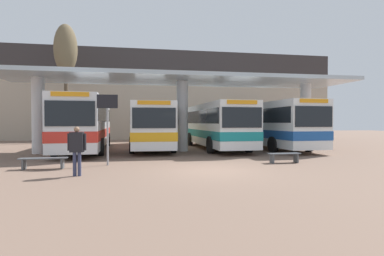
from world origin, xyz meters
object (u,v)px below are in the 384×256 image
(info_sign_platform, at_px, (107,115))
(poplar_tree_behind_left, at_px, (66,51))
(transit_bus_right_bay, at_px, (215,124))
(waiting_bench_mid_platform, at_px, (284,156))
(transit_bus_left_bay, at_px, (86,122))
(transit_bus_far_right_bay, at_px, (264,123))
(parked_car_street, at_px, (253,130))
(pedestrian_waiting, at_px, (77,146))
(transit_bus_center_bay, at_px, (151,124))
(waiting_bench_near_pillar, at_px, (43,161))

(info_sign_platform, bearing_deg, poplar_tree_behind_left, 108.56)
(transit_bus_right_bay, bearing_deg, waiting_bench_mid_platform, 97.60)
(transit_bus_left_bay, bearing_deg, poplar_tree_behind_left, -71.77)
(transit_bus_far_right_bay, height_order, info_sign_platform, transit_bus_far_right_bay)
(parked_car_street, bearing_deg, pedestrian_waiting, -130.16)
(transit_bus_far_right_bay, height_order, parked_car_street, transit_bus_far_right_bay)
(pedestrian_waiting, bearing_deg, transit_bus_far_right_bay, 44.95)
(transit_bus_left_bay, xyz_separation_m, parked_car_street, (15.71, 9.40, -0.87))
(waiting_bench_mid_platform, xyz_separation_m, poplar_tree_behind_left, (-13.46, 16.63, 8.22))
(info_sign_platform, xyz_separation_m, poplar_tree_behind_left, (-5.36, 15.95, 6.33))
(poplar_tree_behind_left, bearing_deg, transit_bus_far_right_bay, -26.88)
(transit_bus_right_bay, bearing_deg, transit_bus_center_bay, -15.03)
(poplar_tree_behind_left, height_order, parked_car_street, poplar_tree_behind_left)
(waiting_bench_mid_platform, relative_size, info_sign_platform, 0.48)
(waiting_bench_mid_platform, distance_m, poplar_tree_behind_left, 22.91)
(waiting_bench_near_pillar, relative_size, pedestrian_waiting, 1.04)
(poplar_tree_behind_left, bearing_deg, waiting_bench_near_pillar, -80.18)
(transit_bus_left_bay, bearing_deg, waiting_bench_near_pillar, 85.18)
(pedestrian_waiting, bearing_deg, transit_bus_center_bay, 77.62)
(info_sign_platform, bearing_deg, pedestrian_waiting, -107.21)
(transit_bus_far_right_bay, bearing_deg, pedestrian_waiting, 39.36)
(transit_bus_right_bay, distance_m, transit_bus_far_right_bay, 4.02)
(transit_bus_far_right_bay, relative_size, waiting_bench_near_pillar, 6.79)
(waiting_bench_near_pillar, bearing_deg, transit_bus_center_bay, 62.42)
(transit_bus_center_bay, bearing_deg, info_sign_platform, 75.69)
(transit_bus_center_bay, height_order, parked_car_street, transit_bus_center_bay)
(poplar_tree_behind_left, relative_size, parked_car_street, 2.35)
(info_sign_platform, xyz_separation_m, pedestrian_waiting, (-0.80, -2.58, -1.16))
(transit_bus_left_bay, height_order, waiting_bench_near_pillar, transit_bus_left_bay)
(parked_car_street, bearing_deg, transit_bus_right_bay, -128.77)
(transit_bus_right_bay, bearing_deg, waiting_bench_near_pillar, 39.16)
(transit_bus_center_bay, xyz_separation_m, waiting_bench_mid_platform, (5.83, -9.08, -1.41))
(transit_bus_right_bay, bearing_deg, pedestrian_waiting, 50.89)
(transit_bus_center_bay, bearing_deg, poplar_tree_behind_left, -43.91)
(transit_bus_center_bay, distance_m, info_sign_platform, 8.72)
(info_sign_platform, bearing_deg, waiting_bench_mid_platform, -4.76)
(transit_bus_center_bay, distance_m, transit_bus_far_right_bay, 8.55)
(pedestrian_waiting, xyz_separation_m, poplar_tree_behind_left, (-4.56, 18.53, 7.48))
(waiting_bench_near_pillar, xyz_separation_m, poplar_tree_behind_left, (-2.88, 16.63, 8.21))
(transit_bus_right_bay, distance_m, waiting_bench_mid_platform, 8.23)
(waiting_bench_mid_platform, bearing_deg, waiting_bench_near_pillar, 180.00)
(transit_bus_center_bay, relative_size, parked_car_street, 2.50)
(transit_bus_right_bay, height_order, transit_bus_far_right_bay, transit_bus_far_right_bay)
(transit_bus_far_right_bay, distance_m, poplar_tree_behind_left, 19.32)
(transit_bus_left_bay, distance_m, transit_bus_right_bay, 8.98)
(poplar_tree_behind_left, xyz_separation_m, parked_car_street, (18.90, 1.05, -7.53))
(info_sign_platform, height_order, pedestrian_waiting, info_sign_platform)
(transit_bus_far_right_bay, bearing_deg, transit_bus_right_bay, 3.95)
(transit_bus_center_bay, xyz_separation_m, pedestrian_waiting, (-3.07, -10.99, -0.68))
(transit_bus_right_bay, relative_size, waiting_bench_near_pillar, 5.92)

